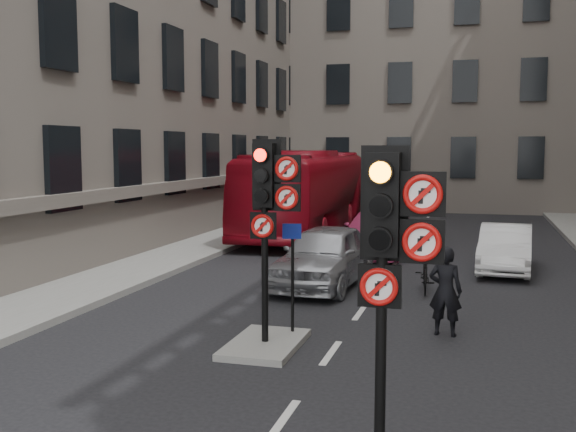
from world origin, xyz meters
The scene contains 12 objects.
pavement_left centered at (-7.20, 12.00, 0.08)m, with size 3.00×50.00×0.16m, color gray.
centre_island centered at (-1.20, 5.00, 0.06)m, with size 1.20×2.00×0.12m, color gray.
building_far centered at (0.00, 38.00, 10.00)m, with size 30.00×14.00×20.00m, color #686057.
signal_near centered at (1.49, 0.99, 2.58)m, with size 0.91×0.40×3.58m.
signal_far centered at (-1.11, 4.99, 2.70)m, with size 0.91×0.40×3.58m.
car_silver centered at (-1.35, 10.53, 0.78)m, with size 1.85×4.60×1.57m, color #9FA1A7.
car_white centered at (3.19, 13.95, 0.66)m, with size 1.41×4.03×1.33m, color silver.
car_pink centered at (-0.80, 16.18, 0.73)m, with size 2.05×5.05×1.47m, color #CB3B74.
bus_red centered at (-4.35, 20.55, 1.71)m, with size 2.87×12.27×3.42m, color maroon.
motorcycle centered at (1.18, 10.51, 0.52)m, with size 0.49×1.73×1.04m, color black.
motorcyclist centered at (1.84, 6.67, 0.86)m, with size 0.62×0.41×1.71m, color black.
info_sign centered at (-0.90, 5.73, 1.43)m, with size 0.35×0.14×2.03m.
Camera 1 is at (2.36, -6.14, 3.56)m, focal length 42.00 mm.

